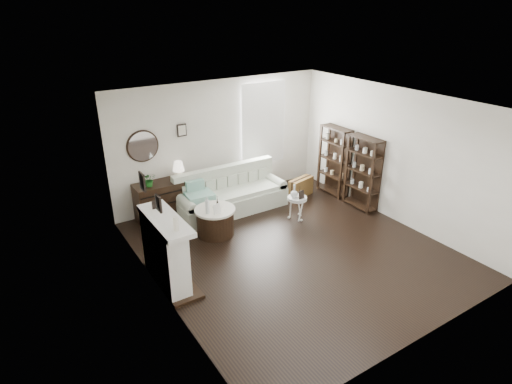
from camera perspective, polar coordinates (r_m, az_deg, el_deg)
room at (r=9.78m, az=-0.88°, el=8.76°), size 5.50×5.50×5.50m
fireplace at (r=6.97m, az=-11.91°, el=-8.03°), size 0.50×1.40×1.84m
shelf_unit_far at (r=10.09m, az=10.41°, el=4.10°), size 0.30×0.80×1.60m
shelf_unit_near at (r=9.49m, az=14.04°, el=2.48°), size 0.30×0.80×1.60m
sofa at (r=9.30m, az=-3.43°, el=-0.59°), size 2.40×0.83×0.93m
quilt at (r=8.78m, az=-7.55°, el=-0.58°), size 0.59×0.49×0.14m
suitcase at (r=10.01m, az=6.01°, el=0.62°), size 0.69×0.36×0.44m
dresser at (r=9.09m, az=-12.04°, el=-1.06°), size 1.21×0.52×0.81m
table_lamp at (r=8.97m, az=-10.28°, el=2.88°), size 0.27×0.27×0.38m
potted_plant at (r=8.74m, az=-14.06°, el=1.61°), size 0.29×0.26×0.28m
drum_table at (r=8.36m, az=-5.44°, el=-3.90°), size 0.79×0.79×0.55m
pedestal_table at (r=8.87m, az=5.51°, el=-0.92°), size 0.41×0.41×0.49m
eiffel_drum at (r=8.27m, az=-5.18°, el=-1.33°), size 0.14×0.14×0.20m
bottle_drum at (r=8.02m, az=-6.51°, el=-1.76°), size 0.08×0.08×0.33m
card_frame_drum at (r=8.01m, az=-5.23°, el=-2.25°), size 0.15×0.07×0.19m
eiffel_ped at (r=8.87m, az=5.85°, el=0.05°), size 0.13×0.13×0.19m
flask_ped at (r=8.76m, az=5.12°, el=0.11°), size 0.15×0.15×0.28m
card_frame_ped at (r=8.75m, az=6.07°, el=-0.38°), size 0.13×0.05×0.17m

